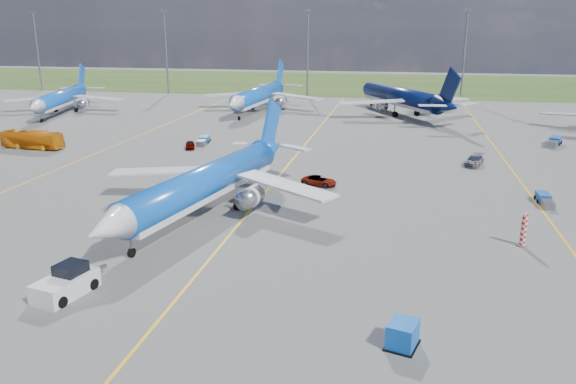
% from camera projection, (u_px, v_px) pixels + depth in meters
% --- Properties ---
extents(ground, '(400.00, 400.00, 0.00)m').
position_uv_depth(ground, '(211.00, 258.00, 46.71)').
color(ground, '#585855').
rests_on(ground, ground).
extents(grass_strip, '(400.00, 80.00, 0.01)m').
position_uv_depth(grass_strip, '(356.00, 83.00, 187.70)').
color(grass_strip, '#2D4719').
rests_on(grass_strip, ground).
extents(taxiway_lines, '(60.25, 160.00, 0.02)m').
position_uv_depth(taxiway_lines, '(281.00, 175.00, 72.71)').
color(taxiway_lines, gold).
rests_on(taxiway_lines, ground).
extents(floodlight_masts, '(202.20, 0.50, 22.70)m').
position_uv_depth(floodlight_masts, '(384.00, 50.00, 144.65)').
color(floodlight_masts, slate).
rests_on(floodlight_masts, ground).
extents(warning_post, '(0.50, 0.50, 3.00)m').
position_uv_depth(warning_post, '(524.00, 230.00, 48.93)').
color(warning_post, red).
rests_on(warning_post, ground).
extents(bg_jet_nw, '(35.48, 41.84, 9.52)m').
position_uv_depth(bg_jet_nw, '(63.00, 113.00, 123.48)').
color(bg_jet_nw, blue).
rests_on(bg_jet_nw, ground).
extents(bg_jet_nnw, '(32.69, 41.32, 10.27)m').
position_uv_depth(bg_jet_nnw, '(259.00, 111.00, 126.56)').
color(bg_jet_nnw, blue).
rests_on(bg_jet_nnw, ground).
extents(bg_jet_n, '(48.38, 52.30, 11.01)m').
position_uv_depth(bg_jet_n, '(400.00, 114.00, 121.98)').
color(bg_jet_n, '#071341').
rests_on(bg_jet_n, ground).
extents(main_airliner, '(35.03, 41.91, 9.70)m').
position_uv_depth(main_airliner, '(208.00, 213.00, 57.83)').
color(main_airliner, blue).
rests_on(main_airliner, ground).
extents(pushback_tug, '(3.33, 6.59, 2.19)m').
position_uv_depth(pushback_tug, '(67.00, 283.00, 40.22)').
color(pushback_tug, silver).
rests_on(pushback_tug, ground).
extents(uld_container, '(2.07, 2.34, 1.59)m').
position_uv_depth(uld_container, '(403.00, 334.00, 33.69)').
color(uld_container, '#0D50B6').
rests_on(uld_container, ground).
extents(apron_bus, '(10.40, 3.24, 2.85)m').
position_uv_depth(apron_bus, '(32.00, 140.00, 87.79)').
color(apron_bus, orange).
rests_on(apron_bus, ground).
extents(service_car_a, '(2.53, 3.72, 1.18)m').
position_uv_depth(service_car_a, '(190.00, 145.00, 88.03)').
color(service_car_a, '#999999').
rests_on(service_car_a, ground).
extents(service_car_b, '(4.61, 2.95, 1.18)m').
position_uv_depth(service_car_b, '(319.00, 181.00, 67.70)').
color(service_car_b, '#999999').
rests_on(service_car_b, ground).
extents(service_car_c, '(3.30, 5.15, 1.39)m').
position_uv_depth(service_car_c, '(474.00, 160.00, 77.44)').
color(service_car_c, '#999999').
rests_on(service_car_c, ground).
extents(baggage_tug_w, '(1.28, 4.44, 0.99)m').
position_uv_depth(baggage_tug_w, '(545.00, 200.00, 60.72)').
color(baggage_tug_w, '#194998').
rests_on(baggage_tug_w, ground).
extents(baggage_tug_c, '(2.02, 5.13, 1.12)m').
position_uv_depth(baggage_tug_c, '(203.00, 141.00, 91.63)').
color(baggage_tug_c, '#1A619E').
rests_on(baggage_tug_c, ground).
extents(baggage_tug_e, '(3.41, 5.73, 1.25)m').
position_uv_depth(baggage_tug_e, '(554.00, 142.00, 90.30)').
color(baggage_tug_e, '#1B4CA3').
rests_on(baggage_tug_e, ground).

